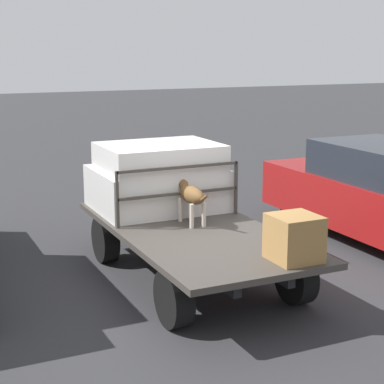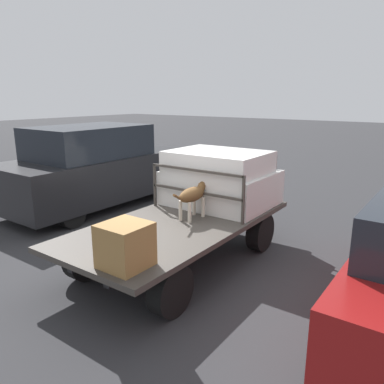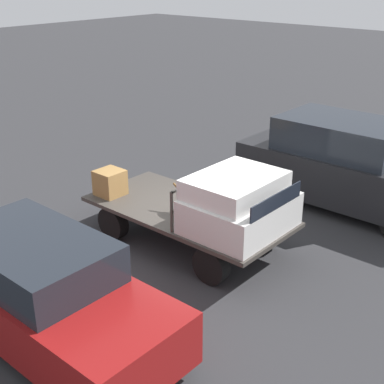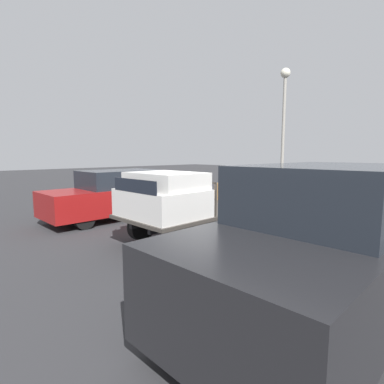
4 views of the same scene
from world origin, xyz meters
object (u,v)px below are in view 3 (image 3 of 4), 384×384
flatbed_truck (187,218)px  parked_pickup_far (346,165)px  cargo_crate (110,183)px  parked_sedan (42,290)px  dog (194,195)px

flatbed_truck → parked_pickup_far: size_ratio=0.85×
cargo_crate → parked_sedan: size_ratio=0.12×
parked_pickup_far → cargo_crate: bearing=-119.0°
parked_pickup_far → flatbed_truck: bearing=-103.8°
dog → cargo_crate: bearing=177.0°
cargo_crate → flatbed_truck: bearing=16.2°
parked_pickup_far → parked_sedan: bearing=-91.0°
dog → parked_pickup_far: size_ratio=0.20×
flatbed_truck → cargo_crate: 1.85m
dog → cargo_crate: (-1.99, -0.41, -0.14)m
dog → flatbed_truck: bearing=145.6°
cargo_crate → dog: bearing=11.5°
flatbed_truck → parked_pickup_far: 4.13m
cargo_crate → parked_sedan: (2.08, -3.15, -0.20)m
flatbed_truck → dog: bearing=-19.8°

